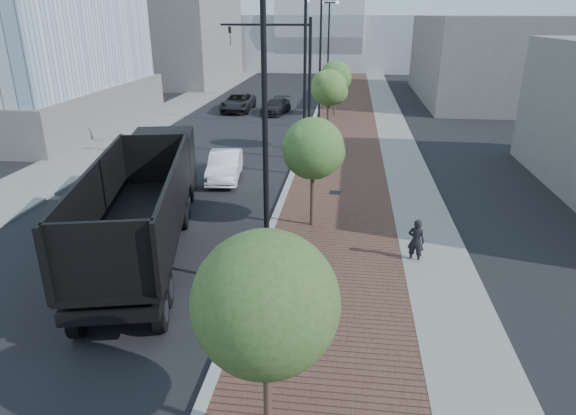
# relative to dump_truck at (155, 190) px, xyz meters

# --- Properties ---
(sidewalk) EXTENTS (7.00, 140.00, 0.12)m
(sidewalk) POSITION_rel_dump_truck_xyz_m (8.23, 25.53, -1.46)
(sidewalk) COLOR #4C2D23
(sidewalk) RESTS_ON ground
(concrete_strip) EXTENTS (2.40, 140.00, 0.13)m
(concrete_strip) POSITION_rel_dump_truck_xyz_m (10.93, 25.53, -1.45)
(concrete_strip) COLOR slate
(concrete_strip) RESTS_ON ground
(curb) EXTENTS (0.30, 140.00, 0.14)m
(curb) POSITION_rel_dump_truck_xyz_m (4.73, 25.53, -1.45)
(curb) COLOR gray
(curb) RESTS_ON ground
(west_sidewalk) EXTENTS (4.00, 140.00, 0.12)m
(west_sidewalk) POSITION_rel_dump_truck_xyz_m (-8.27, 25.53, -1.46)
(west_sidewalk) COLOR slate
(west_sidewalk) RESTS_ON ground
(dump_truck) EXTENTS (5.67, 13.80, 3.60)m
(dump_truck) POSITION_rel_dump_truck_xyz_m (0.00, 0.00, 0.00)
(dump_truck) COLOR black
(dump_truck) RESTS_ON ground
(white_sedan) EXTENTS (2.08, 4.56, 1.45)m
(white_sedan) POSITION_rel_dump_truck_xyz_m (1.28, 6.33, -0.79)
(white_sedan) COLOR white
(white_sedan) RESTS_ON ground
(dark_car_mid) EXTENTS (2.56, 5.46, 1.51)m
(dark_car_mid) POSITION_rel_dump_truck_xyz_m (-2.34, 25.81, -0.76)
(dark_car_mid) COLOR black
(dark_car_mid) RESTS_ON ground
(dark_car_far) EXTENTS (2.45, 4.62, 1.27)m
(dark_car_far) POSITION_rel_dump_truck_xyz_m (1.23, 24.96, -0.88)
(dark_car_far) COLOR black
(dark_car_far) RESTS_ON ground
(pedestrian) EXTENTS (0.69, 0.57, 1.61)m
(pedestrian) POSITION_rel_dump_truck_xyz_m (10.16, -2.04, -0.71)
(pedestrian) COLOR black
(pedestrian) RESTS_ON ground
(streetlight_1) EXTENTS (1.44, 0.56, 9.21)m
(streetlight_1) POSITION_rel_dump_truck_xyz_m (5.22, -4.47, 2.82)
(streetlight_1) COLOR black
(streetlight_1) RESTS_ON ground
(streetlight_2) EXTENTS (1.72, 0.56, 9.28)m
(streetlight_2) POSITION_rel_dump_truck_xyz_m (5.33, 7.53, 3.30)
(streetlight_2) COLOR black
(streetlight_2) RESTS_ON ground
(streetlight_3) EXTENTS (1.44, 0.56, 9.21)m
(streetlight_3) POSITION_rel_dump_truck_xyz_m (5.22, 19.53, 2.82)
(streetlight_3) COLOR black
(streetlight_3) RESTS_ON ground
(streetlight_4) EXTENTS (1.72, 0.56, 9.28)m
(streetlight_4) POSITION_rel_dump_truck_xyz_m (5.33, 31.53, 3.30)
(streetlight_4) COLOR black
(streetlight_4) RESTS_ON ground
(traffic_mast) EXTENTS (5.09, 0.20, 8.00)m
(traffic_mast) POSITION_rel_dump_truck_xyz_m (4.43, 10.53, 3.46)
(traffic_mast) COLOR black
(traffic_mast) RESTS_ON ground
(tree_0) EXTENTS (2.72, 2.72, 4.64)m
(tree_0) POSITION_rel_dump_truck_xyz_m (6.38, -10.44, 1.75)
(tree_0) COLOR #382619
(tree_0) RESTS_ON ground
(tree_1) EXTENTS (2.45, 2.41, 4.51)m
(tree_1) POSITION_rel_dump_truck_xyz_m (6.38, 0.56, 1.78)
(tree_1) COLOR #382619
(tree_1) RESTS_ON ground
(tree_2) EXTENTS (2.26, 2.19, 5.08)m
(tree_2) POSITION_rel_dump_truck_xyz_m (6.38, 12.56, 2.45)
(tree_2) COLOR #382619
(tree_2) RESTS_ON ground
(tree_3) EXTENTS (2.66, 2.66, 4.58)m
(tree_3) POSITION_rel_dump_truck_xyz_m (6.38, 24.56, 1.72)
(tree_3) COLOR #382619
(tree_3) RESTS_ON ground
(tower_podium) EXTENTS (19.00, 19.00, 3.00)m
(tower_podium) POSITION_rel_dump_truck_xyz_m (-19.27, 17.53, -0.02)
(tower_podium) COLOR #65605B
(tower_podium) RESTS_ON ground
(convention_center) EXTENTS (50.00, 30.00, 50.00)m
(convention_center) POSITION_rel_dump_truck_xyz_m (2.73, 70.53, 4.49)
(convention_center) COLOR #AEB3B9
(convention_center) RESTS_ON ground
(commercial_block_nw) EXTENTS (14.00, 20.00, 10.00)m
(commercial_block_nw) POSITION_rel_dump_truck_xyz_m (-15.27, 45.53, 3.48)
(commercial_block_nw) COLOR slate
(commercial_block_nw) RESTS_ON ground
(commercial_block_ne) EXTENTS (12.00, 22.00, 8.00)m
(commercial_block_ne) POSITION_rel_dump_truck_xyz_m (20.73, 35.53, 2.48)
(commercial_block_ne) COLOR #635E59
(commercial_block_ne) RESTS_ON ground
(utility_cover_1) EXTENTS (0.50, 0.50, 0.02)m
(utility_cover_1) POSITION_rel_dump_truck_xyz_m (7.13, -6.47, -1.39)
(utility_cover_1) COLOR black
(utility_cover_1) RESTS_ON sidewalk
(utility_cover_2) EXTENTS (0.50, 0.50, 0.02)m
(utility_cover_2) POSITION_rel_dump_truck_xyz_m (7.13, 4.53, -1.39)
(utility_cover_2) COLOR black
(utility_cover_2) RESTS_ON sidewalk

